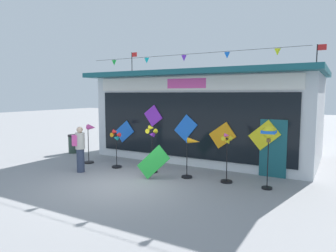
{
  "coord_description": "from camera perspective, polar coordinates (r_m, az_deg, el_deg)",
  "views": [
    {
      "loc": [
        6.02,
        -7.48,
        2.86
      ],
      "look_at": [
        0.35,
        2.41,
        1.67
      ],
      "focal_mm": 32.72,
      "sensor_mm": 36.0,
      "label": 1
    }
  ],
  "objects": [
    {
      "name": "person_near_camera",
      "position": [
        11.67,
        -16.14,
        -4.0
      ],
      "size": [
        0.44,
        0.47,
        1.68
      ],
      "rotation": [
        0.0,
        0.0,
        2.5
      ],
      "color": "#333D56",
      "rests_on": "ground_plane"
    },
    {
      "name": "wind_spinner_far_right",
      "position": [
        9.58,
        18.24,
        -1.91
      ],
      "size": [
        0.4,
        0.4,
        1.93
      ],
      "color": "black",
      "rests_on": "ground_plane"
    },
    {
      "name": "ground_plane",
      "position": [
        10.02,
        -8.75,
        -10.69
      ],
      "size": [
        80.0,
        80.0,
        0.0
      ],
      "primitive_type": "plane",
      "color": "gray"
    },
    {
      "name": "wind_spinner_left",
      "position": [
        12.03,
        -9.68,
        -3.4
      ],
      "size": [
        0.41,
        0.38,
        1.5
      ],
      "color": "black",
      "rests_on": "ground_plane"
    },
    {
      "name": "trash_bin",
      "position": [
        15.64,
        -17.19,
        -3.15
      ],
      "size": [
        0.52,
        0.52,
        0.89
      ],
      "color": "#2D4238",
      "rests_on": "ground_plane"
    },
    {
      "name": "kite_shop_building",
      "position": [
        14.19,
        7.62,
        2.11
      ],
      "size": [
        9.64,
        5.43,
        5.02
      ],
      "color": "silver",
      "rests_on": "ground_plane"
    },
    {
      "name": "wind_spinner_far_left",
      "position": [
        12.96,
        -14.2,
        -2.18
      ],
      "size": [
        0.64,
        0.4,
        1.62
      ],
      "color": "black",
      "rests_on": "ground_plane"
    },
    {
      "name": "display_kite_on_ground",
      "position": [
        10.34,
        -2.76,
        -6.73
      ],
      "size": [
        1.18,
        0.25,
        1.18
      ],
      "primitive_type": "cube",
      "rotation": [
        -0.2,
        0.79,
        0.0
      ],
      "color": "green",
      "rests_on": "ground_plane"
    },
    {
      "name": "wind_spinner_center_right",
      "position": [
        10.39,
        4.39,
        -4.78
      ],
      "size": [
        0.71,
        0.37,
        1.39
      ],
      "color": "black",
      "rests_on": "ground_plane"
    },
    {
      "name": "wind_spinner_right",
      "position": [
        10.07,
        10.86,
        -5.7
      ],
      "size": [
        0.38,
        0.38,
        1.62
      ],
      "color": "black",
      "rests_on": "ground_plane"
    },
    {
      "name": "wind_spinner_center_left",
      "position": [
        11.13,
        -3.05,
        -3.1
      ],
      "size": [
        0.42,
        0.38,
        1.74
      ],
      "color": "black",
      "rests_on": "ground_plane"
    }
  ]
}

